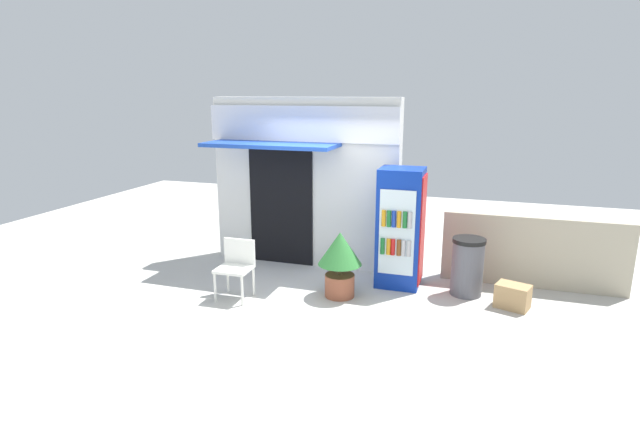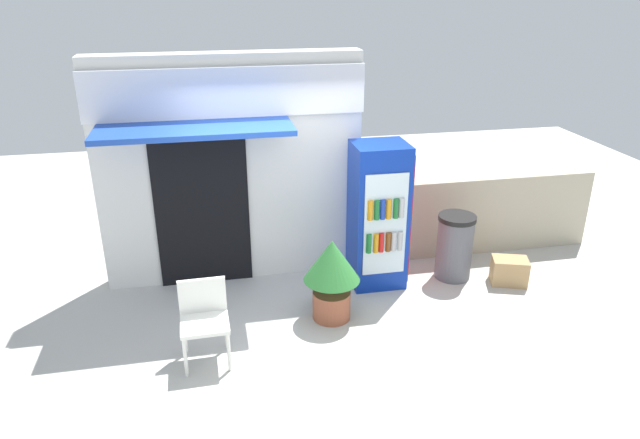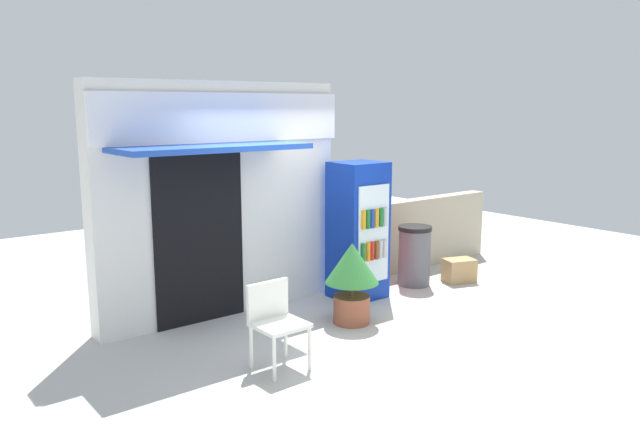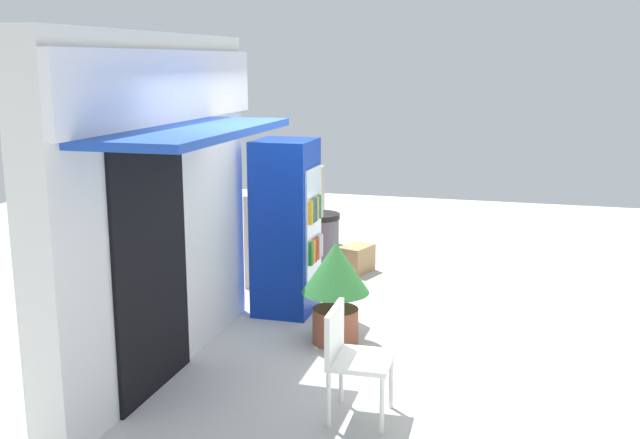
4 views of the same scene
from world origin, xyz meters
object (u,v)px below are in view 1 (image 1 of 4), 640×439
at_px(trash_bin, 467,266).
at_px(plastic_chair, 236,264).
at_px(cardboard_box, 513,296).
at_px(potted_plant_near_shop, 340,257).
at_px(drink_cooler, 400,228).

bearing_deg(trash_bin, plastic_chair, -160.51).
height_order(plastic_chair, trash_bin, trash_bin).
height_order(plastic_chair, cardboard_box, plastic_chair).
relative_size(plastic_chair, potted_plant_near_shop, 0.87).
distance_m(potted_plant_near_shop, trash_bin, 1.86).
bearing_deg(potted_plant_near_shop, plastic_chair, -161.37).
height_order(drink_cooler, potted_plant_near_shop, drink_cooler).
xyz_separation_m(potted_plant_near_shop, trash_bin, (1.74, 0.64, -0.16)).
bearing_deg(trash_bin, potted_plant_near_shop, -159.82).
bearing_deg(potted_plant_near_shop, drink_cooler, 43.84).
bearing_deg(cardboard_box, trash_bin, 154.25).
distance_m(trash_bin, cardboard_box, 0.75).
xyz_separation_m(potted_plant_near_shop, cardboard_box, (2.37, 0.34, -0.42)).
distance_m(drink_cooler, trash_bin, 1.11).
bearing_deg(plastic_chair, potted_plant_near_shop, 18.63).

